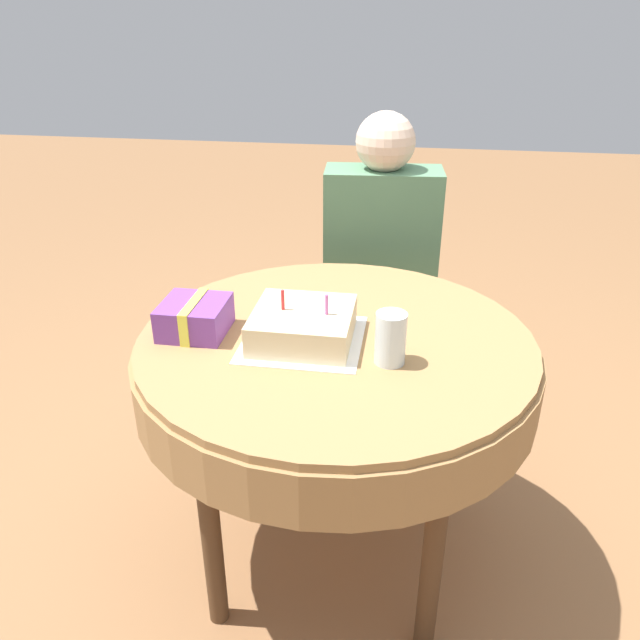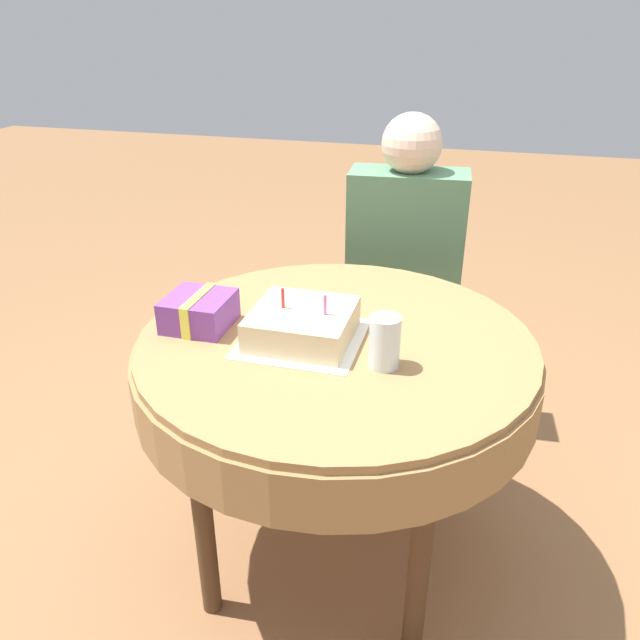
% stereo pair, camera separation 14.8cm
% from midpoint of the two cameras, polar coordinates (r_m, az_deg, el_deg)
% --- Properties ---
extents(ground_plane, '(12.00, 12.00, 0.00)m').
position_cam_midpoint_polar(ground_plane, '(1.95, -1.12, -20.45)').
color(ground_plane, '#8C603D').
extents(dining_table, '(0.98, 0.98, 0.72)m').
position_cam_midpoint_polar(dining_table, '(1.55, -1.32, -4.42)').
color(dining_table, '#9E7547').
rests_on(dining_table, ground_plane).
extents(chair, '(0.44, 0.44, 0.91)m').
position_cam_midpoint_polar(chair, '(2.35, 3.57, 3.09)').
color(chair, '#A37A4C').
rests_on(chair, ground_plane).
extents(person, '(0.41, 0.30, 1.13)m').
position_cam_midpoint_polar(person, '(2.19, 3.65, 6.70)').
color(person, beige).
rests_on(person, ground_plane).
extents(napkin, '(0.28, 0.28, 0.00)m').
position_cam_midpoint_polar(napkin, '(1.49, -4.40, -1.83)').
color(napkin, white).
rests_on(napkin, dining_table).
extents(birthday_cake, '(0.23, 0.23, 0.12)m').
position_cam_midpoint_polar(birthday_cake, '(1.48, -4.45, -0.52)').
color(birthday_cake, beige).
rests_on(birthday_cake, dining_table).
extents(drinking_glass, '(0.07, 0.07, 0.12)m').
position_cam_midpoint_polar(drinking_glass, '(1.37, 3.40, -1.76)').
color(drinking_glass, silver).
rests_on(drinking_glass, dining_table).
extents(gift_box, '(0.15, 0.16, 0.08)m').
position_cam_midpoint_polar(gift_box, '(1.55, -14.08, 0.18)').
color(gift_box, '#753D99').
rests_on(gift_box, dining_table).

